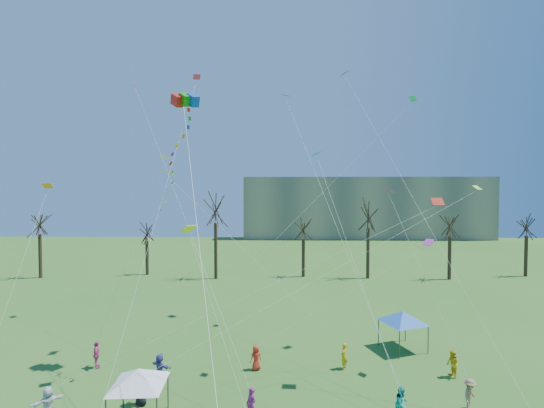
{
  "coord_description": "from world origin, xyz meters",
  "views": [
    {
      "loc": [
        0.88,
        -14.64,
        11.69
      ],
      "look_at": [
        0.42,
        5.0,
        11.0
      ],
      "focal_mm": 25.0,
      "sensor_mm": 36.0,
      "label": 1
    }
  ],
  "objects_px": {
    "distant_building": "(364,207)",
    "canopy_tent_white": "(139,377)",
    "canopy_tent_blue": "(403,317)",
    "big_box_kite": "(180,161)"
  },
  "relations": [
    {
      "from": "canopy_tent_white",
      "to": "canopy_tent_blue",
      "type": "height_order",
      "value": "canopy_tent_blue"
    },
    {
      "from": "canopy_tent_white",
      "to": "distant_building",
      "type": "bearing_deg",
      "value": 70.09
    },
    {
      "from": "distant_building",
      "to": "canopy_tent_white",
      "type": "bearing_deg",
      "value": -109.91
    },
    {
      "from": "big_box_kite",
      "to": "canopy_tent_white",
      "type": "height_order",
      "value": "big_box_kite"
    },
    {
      "from": "canopy_tent_blue",
      "to": "big_box_kite",
      "type": "bearing_deg",
      "value": -166.66
    },
    {
      "from": "canopy_tent_white",
      "to": "canopy_tent_blue",
      "type": "bearing_deg",
      "value": 29.56
    },
    {
      "from": "distant_building",
      "to": "canopy_tent_white",
      "type": "distance_m",
      "value": 83.2
    },
    {
      "from": "canopy_tent_white",
      "to": "big_box_kite",
      "type": "bearing_deg",
      "value": 82.75
    },
    {
      "from": "big_box_kite",
      "to": "canopy_tent_white",
      "type": "relative_size",
      "value": 5.66
    },
    {
      "from": "distant_building",
      "to": "canopy_tent_white",
      "type": "relative_size",
      "value": 16.47
    }
  ]
}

